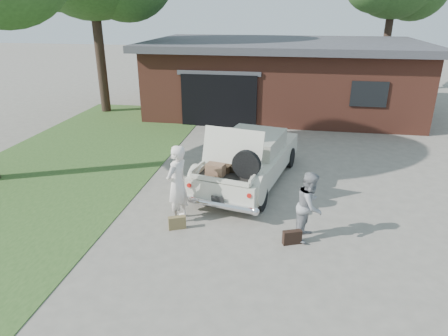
# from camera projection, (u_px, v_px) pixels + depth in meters

# --- Properties ---
(ground) EXTENTS (90.00, 90.00, 0.00)m
(ground) POSITION_uv_depth(u_px,v_px,m) (220.00, 219.00, 9.66)
(ground) COLOR gray
(ground) RESTS_ON ground
(grass_strip) EXTENTS (6.00, 16.00, 0.02)m
(grass_strip) POSITION_uv_depth(u_px,v_px,m) (74.00, 161.00, 13.27)
(grass_strip) COLOR #2D4C1E
(grass_strip) RESTS_ON ground
(house) EXTENTS (12.80, 7.80, 3.30)m
(house) POSITION_uv_depth(u_px,v_px,m) (282.00, 76.00, 19.36)
(house) COLOR brown
(house) RESTS_ON ground
(sedan) EXTENTS (2.82, 5.11, 1.97)m
(sedan) POSITION_uv_depth(u_px,v_px,m) (249.00, 159.00, 11.47)
(sedan) COLOR beige
(sedan) RESTS_ON ground
(woman_left) EXTENTS (0.64, 0.79, 1.88)m
(woman_left) POSITION_uv_depth(u_px,v_px,m) (177.00, 184.00, 9.30)
(woman_left) COLOR white
(woman_left) RESTS_ON ground
(woman_right) EXTENTS (0.78, 0.89, 1.56)m
(woman_right) POSITION_uv_depth(u_px,v_px,m) (310.00, 206.00, 8.63)
(woman_right) COLOR gray
(woman_right) RESTS_ON ground
(suitcase_left) EXTENTS (0.42, 0.28, 0.31)m
(suitcase_left) POSITION_uv_depth(u_px,v_px,m) (177.00, 223.00, 9.19)
(suitcase_left) COLOR olive
(suitcase_left) RESTS_ON ground
(suitcase_right) EXTENTS (0.43, 0.27, 0.32)m
(suitcase_right) POSITION_uv_depth(u_px,v_px,m) (292.00, 237.00, 8.61)
(suitcase_right) COLOR black
(suitcase_right) RESTS_ON ground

